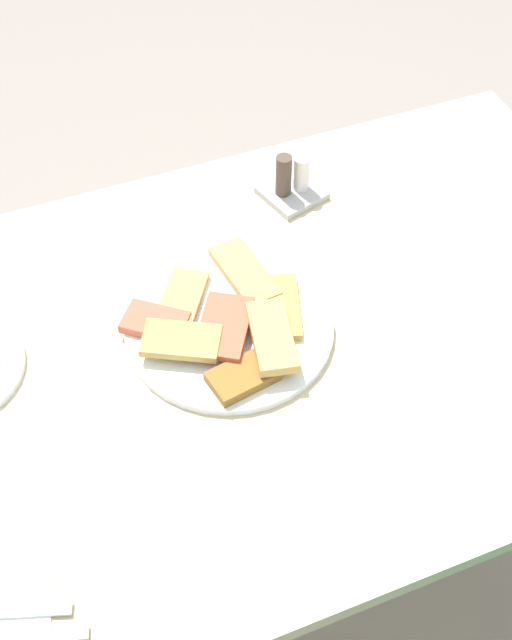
% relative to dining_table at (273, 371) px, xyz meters
% --- Properties ---
extents(ground_plane, '(6.00, 6.00, 0.00)m').
position_rel_dining_table_xyz_m(ground_plane, '(0.00, 0.00, -0.67)').
color(ground_plane, gray).
extents(dining_table, '(1.23, 0.81, 0.75)m').
position_rel_dining_table_xyz_m(dining_table, '(0.00, 0.00, 0.00)').
color(dining_table, beige).
rests_on(dining_table, ground_plane).
extents(pide_platter, '(0.30, 0.30, 0.05)m').
position_rel_dining_table_xyz_m(pide_platter, '(0.06, -0.03, 0.10)').
color(pide_platter, white).
rests_on(pide_platter, dining_table).
extents(paper_napkin, '(0.13, 0.13, 0.00)m').
position_rel_dining_table_xyz_m(paper_napkin, '(0.45, 0.28, 0.08)').
color(paper_napkin, white).
rests_on(paper_napkin, dining_table).
extents(condiment_caddy, '(0.11, 0.11, 0.08)m').
position_rel_dining_table_xyz_m(condiment_caddy, '(-0.14, -0.27, 0.11)').
color(condiment_caddy, '#B2B2B7').
rests_on(condiment_caddy, dining_table).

